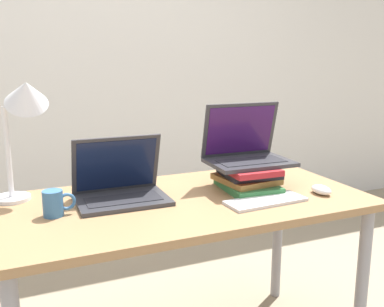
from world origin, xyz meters
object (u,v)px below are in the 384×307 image
Objects in this scene: laptop_on_books at (246,151)px; laptop_left at (120,188)px; mouse at (321,190)px; wireless_keyboard at (266,201)px; book_stack at (247,177)px; desk_lamp at (24,107)px; mug at (54,203)px.

laptop_left is at bearing 177.56° from laptop_on_books.
wireless_keyboard is at bearing -179.79° from mouse.
desk_lamp reaches higher than book_stack.
laptop_left is 3.51× the size of mouse.
mouse is 1.21m from desk_lamp.
book_stack is 2.57× the size of mug.
laptop_left is 0.81m from mouse.
mouse is at bearing -19.50° from desk_lamp.
desk_lamp is (-1.09, 0.39, 0.35)m from mouse.
book_stack is 0.93m from desk_lamp.
mouse is at bearing -18.06° from laptop_left.
laptop_left is 0.70× the size of desk_lamp.
mug is at bearing 167.27° from wireless_keyboard.
mug is at bearing -162.87° from laptop_left.
mouse is 0.87× the size of mug.
book_stack is 0.91× the size of wireless_keyboard.
laptop_on_books is (0.55, -0.02, 0.10)m from laptop_left.
book_stack is (0.53, -0.07, 0.00)m from laptop_left.
laptop_left is 0.53m from book_stack.
mouse is at bearing -9.46° from mug.
desk_lamp is at bearing 106.40° from mug.
laptop_on_books is 0.91m from desk_lamp.
book_stack is at bearing -112.39° from laptop_on_books.
desk_lamp reaches higher than laptop_on_books.
laptop_on_books is 0.27m from wireless_keyboard.
book_stack is at bearing -7.33° from laptop_left.
mouse is (0.77, -0.25, -0.03)m from laptop_left.
laptop_left is 0.27m from mug.
laptop_left is at bearing 17.13° from mug.
laptop_left is 3.06× the size of mug.
mug is (-0.80, -0.06, -0.11)m from laptop_on_books.
book_stack is 0.59× the size of desk_lamp.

